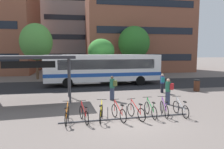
% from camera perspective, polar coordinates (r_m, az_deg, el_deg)
% --- Properties ---
extents(ground, '(200.00, 200.00, 0.00)m').
position_cam_1_polar(ground, '(11.18, 4.88, -12.10)').
color(ground, '#6B605B').
extents(bus_lane_asphalt, '(80.00, 7.20, 0.01)m').
position_cam_1_polar(bus_lane_asphalt, '(22.00, -2.80, -2.85)').
color(bus_lane_asphalt, '#232326').
rests_on(bus_lane_asphalt, ground).
extents(city_bus, '(12.10, 2.96, 3.20)m').
position_cam_1_polar(city_bus, '(21.79, -2.61, 1.75)').
color(city_bus, white).
rests_on(city_bus, ground).
extents(bike_rack, '(7.04, 0.37, 0.70)m').
position_cam_1_polar(bike_rack, '(11.13, 4.02, -11.70)').
color(bike_rack, '#47474C').
rests_on(bike_rack, ground).
extents(parked_bicycle_orange_0, '(0.52, 1.72, 0.99)m').
position_cam_1_polar(parked_bicycle_orange_0, '(10.69, -12.36, -10.94)').
color(parked_bicycle_orange_0, black).
rests_on(parked_bicycle_orange_0, ground).
extents(parked_bicycle_red_1, '(0.57, 1.69, 0.99)m').
position_cam_1_polar(parked_bicycle_red_1, '(10.67, -7.81, -10.89)').
color(parked_bicycle_red_1, black).
rests_on(parked_bicycle_red_1, ground).
extents(parked_bicycle_yellow_2, '(0.55, 1.70, 0.99)m').
position_cam_1_polar(parked_bicycle_yellow_2, '(10.81, -3.02, -10.62)').
color(parked_bicycle_yellow_2, black).
rests_on(parked_bicycle_yellow_2, ground).
extents(parked_bicycle_red_3, '(0.61, 1.68, 0.99)m').
position_cam_1_polar(parked_bicycle_red_3, '(10.85, 1.82, -10.54)').
color(parked_bicycle_red_3, black).
rests_on(parked_bicycle_red_3, ground).
extents(parked_bicycle_red_4, '(0.66, 1.66, 0.99)m').
position_cam_1_polar(parked_bicycle_red_4, '(11.08, 6.66, -10.21)').
color(parked_bicycle_red_4, black).
rests_on(parked_bicycle_red_4, ground).
extents(parked_bicycle_green_5, '(0.52, 1.72, 0.99)m').
position_cam_1_polar(parked_bicycle_green_5, '(11.55, 10.60, -9.58)').
color(parked_bicycle_green_5, black).
rests_on(parked_bicycle_green_5, ground).
extents(parked_bicycle_purple_6, '(0.52, 1.71, 0.99)m').
position_cam_1_polar(parked_bicycle_purple_6, '(11.90, 14.23, -9.20)').
color(parked_bicycle_purple_6, black).
rests_on(parked_bicycle_purple_6, ground).
extents(parked_bicycle_silver_7, '(0.52, 1.72, 0.99)m').
position_cam_1_polar(parked_bicycle_silver_7, '(12.16, 18.47, -9.00)').
color(parked_bicycle_silver_7, black).
rests_on(parked_bicycle_silver_7, ground).
extents(transit_shelter, '(6.10, 3.24, 3.26)m').
position_cam_1_polar(transit_shelter, '(15.30, -21.55, 4.06)').
color(transit_shelter, '#38383D').
rests_on(transit_shelter, ground).
extents(commuter_red_pack_0, '(0.59, 0.58, 1.75)m').
position_cam_1_polar(commuter_red_pack_0, '(14.26, 15.38, -4.06)').
color(commuter_red_pack_0, '#2D3851').
rests_on(commuter_red_pack_0, ground).
extents(commuter_olive_pack_1, '(0.60, 0.57, 1.78)m').
position_cam_1_polar(commuter_olive_pack_1, '(14.94, 0.14, -3.28)').
color(commuter_olive_pack_1, '#2D3851').
rests_on(commuter_olive_pack_1, ground).
extents(commuter_teal_pack_2, '(0.42, 0.58, 1.65)m').
position_cam_1_polar(commuter_teal_pack_2, '(18.16, 13.76, -2.00)').
color(commuter_teal_pack_2, black).
rests_on(commuter_teal_pack_2, ground).
extents(trash_bin, '(0.55, 0.55, 1.03)m').
position_cam_1_polar(trash_bin, '(19.91, 22.43, -2.82)').
color(trash_bin, '#4C2819').
rests_on(trash_bin, ground).
extents(street_tree_0, '(4.58, 4.58, 7.21)m').
position_cam_1_polar(street_tree_0, '(30.42, 6.08, 8.72)').
color(street_tree_0, brown).
rests_on(street_tree_0, ground).
extents(street_tree_1, '(3.99, 3.99, 7.04)m').
position_cam_1_polar(street_tree_1, '(27.77, -20.25, 8.48)').
color(street_tree_1, brown).
rests_on(street_tree_1, ground).
extents(street_tree_2, '(3.25, 3.25, 5.09)m').
position_cam_1_polar(street_tree_2, '(25.39, -3.00, 6.51)').
color(street_tree_2, brown).
rests_on(street_tree_2, ground).
extents(building_right_wing, '(18.09, 11.49, 21.43)m').
position_cam_1_polar(building_right_wing, '(39.74, 6.76, 16.78)').
color(building_right_wing, brown).
rests_on(building_right_wing, ground).
extents(building_centre_block, '(19.41, 12.77, 16.72)m').
position_cam_1_polar(building_centre_block, '(53.16, -7.92, 11.56)').
color(building_centre_block, gray).
rests_on(building_centre_block, ground).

